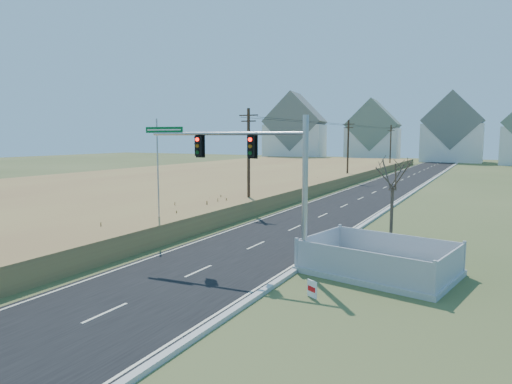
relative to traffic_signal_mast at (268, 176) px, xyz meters
name	(u,v)px	position (x,y,z in m)	size (l,w,h in m)	color
ground	(221,262)	(-2.61, -0.35, -4.61)	(260.00, 260.00, 0.00)	#424D25
road	(399,181)	(-2.61, 49.65, -4.58)	(8.00, 180.00, 0.06)	black
curb	(429,182)	(1.54, 49.65, -4.52)	(0.30, 180.00, 0.18)	#B2AFA8
reed_marsh	(227,176)	(-26.61, 39.65, -3.96)	(38.00, 110.00, 1.30)	#9D8747
utility_pole_near	(249,159)	(-9.11, 14.65, 0.07)	(1.80, 0.26, 9.00)	#422D1E
utility_pole_mid	(348,150)	(-9.11, 44.65, 0.07)	(1.80, 0.26, 9.00)	#422D1E
utility_pole_far	(390,146)	(-9.11, 74.65, 0.07)	(1.80, 0.26, 9.00)	#422D1E
condo_nw	(295,133)	(-40.61, 99.65, 3.09)	(17.69, 13.38, 19.05)	silver
condo_nnw	(373,136)	(-20.61, 107.65, 2.32)	(14.93, 11.17, 17.03)	silver
condo_n	(452,133)	(-0.61, 111.65, 3.00)	(15.27, 10.20, 18.54)	silver
traffic_signal_mast	(268,176)	(0.00, 0.00, 0.00)	(9.50, 0.99, 7.57)	#9EA0A5
fence_enclosure	(378,267)	(5.17, 1.52, -4.31)	(7.61, 5.87, 1.57)	#B7B5AD
open_sign	(312,289)	(3.54, -3.14, -4.24)	(0.52, 0.33, 0.71)	white
flagpole	(158,190)	(-9.61, 3.20, -1.53)	(0.35, 0.35, 7.72)	#B7B5AD
bare_tree	(393,172)	(4.99, 5.21, 0.03)	(2.17, 2.17, 5.76)	#4C3F33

